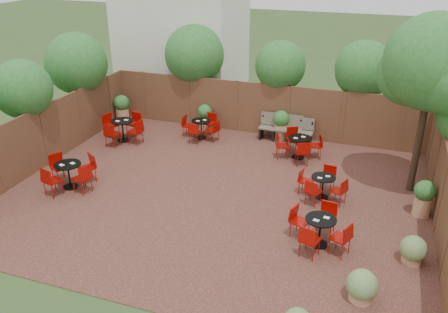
% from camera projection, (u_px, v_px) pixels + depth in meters
% --- Properties ---
extents(ground, '(80.00, 80.00, 0.00)m').
position_uv_depth(ground, '(217.00, 194.00, 13.83)').
color(ground, '#354F23').
rests_on(ground, ground).
extents(courtyard_paving, '(12.00, 10.00, 0.02)m').
position_uv_depth(courtyard_paving, '(217.00, 193.00, 13.82)').
color(courtyard_paving, '#371B16').
rests_on(courtyard_paving, ground).
extents(fence_back, '(12.00, 0.08, 2.00)m').
position_uv_depth(fence_back, '(262.00, 109.00, 17.69)').
color(fence_back, brown).
rests_on(fence_back, ground).
extents(fence_left, '(0.08, 10.00, 2.00)m').
position_uv_depth(fence_left, '(44.00, 137.00, 15.20)').
color(fence_left, brown).
rests_on(fence_left, ground).
extents(fence_right, '(0.08, 10.00, 2.00)m').
position_uv_depth(fence_right, '(443.00, 198.00, 11.62)').
color(fence_right, brown).
rests_on(fence_right, ground).
extents(neighbour_building, '(5.00, 4.00, 8.00)m').
position_uv_depth(neighbour_building, '(182.00, 11.00, 20.34)').
color(neighbour_building, silver).
rests_on(neighbour_building, ground).
extents(overhang_foliage, '(15.29, 10.35, 2.35)m').
position_uv_depth(overhang_foliage, '(191.00, 74.00, 16.05)').
color(overhang_foliage, '#236420').
rests_on(overhang_foliage, ground).
extents(courtyard_tree, '(2.79, 2.69, 5.17)m').
position_uv_depth(courtyard_tree, '(432.00, 68.00, 12.46)').
color(courtyard_tree, black).
rests_on(courtyard_tree, courtyard_paving).
extents(park_bench_left, '(1.49, 0.48, 0.92)m').
position_uv_depth(park_bench_left, '(293.00, 129.00, 17.20)').
color(park_bench_left, brown).
rests_on(park_bench_left, courtyard_paving).
extents(park_bench_right, '(1.58, 0.52, 0.98)m').
position_uv_depth(park_bench_right, '(281.00, 127.00, 17.32)').
color(park_bench_right, brown).
rests_on(park_bench_right, courtyard_paving).
extents(bistro_tables, '(9.52, 6.92, 0.92)m').
position_uv_depth(bistro_tables, '(205.00, 159.00, 14.96)').
color(bistro_tables, black).
rests_on(bistro_tables, courtyard_paving).
extents(planters, '(11.90, 4.59, 1.15)m').
position_uv_depth(planters, '(233.00, 128.00, 16.96)').
color(planters, tan).
rests_on(planters, courtyard_paving).
extents(low_shrubs, '(2.66, 3.67, 0.71)m').
position_uv_depth(low_shrubs, '(368.00, 281.00, 9.78)').
color(low_shrubs, tan).
rests_on(low_shrubs, courtyard_paving).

